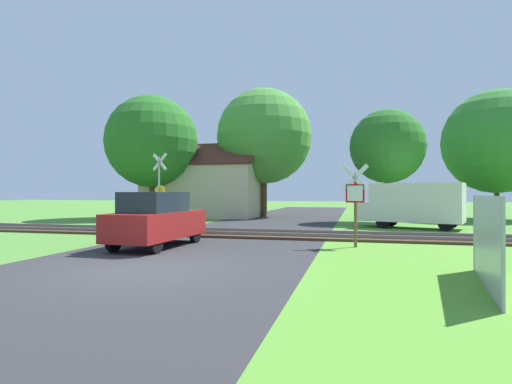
# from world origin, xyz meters

# --- Properties ---
(ground_plane) EXTENTS (160.00, 160.00, 0.00)m
(ground_plane) POSITION_xyz_m (0.00, 0.00, 0.00)
(ground_plane) COLOR #4C8433
(road_asphalt) EXTENTS (7.33, 80.00, 0.01)m
(road_asphalt) POSITION_xyz_m (0.00, 2.00, 0.00)
(road_asphalt) COLOR #2D2D30
(road_asphalt) RESTS_ON ground
(grass_verge) EXTENTS (6.00, 20.00, 0.01)m
(grass_verge) POSITION_xyz_m (6.67, -2.00, 0.00)
(grass_verge) COLOR #54912D
(grass_verge) RESTS_ON ground
(rail_track) EXTENTS (60.00, 2.60, 0.22)m
(rail_track) POSITION_xyz_m (0.00, 7.70, 0.06)
(rail_track) COLOR #422D1E
(rail_track) RESTS_ON ground
(stop_sign_near) EXTENTS (0.86, 0.23, 2.69)m
(stop_sign_near) POSITION_xyz_m (4.72, 5.04, 1.57)
(stop_sign_near) COLOR brown
(stop_sign_near) RESTS_ON ground
(crossing_sign_far) EXTENTS (0.86, 0.22, 3.77)m
(crossing_sign_far) POSITION_xyz_m (-4.89, 10.11, 2.08)
(crossing_sign_far) COLOR #9E9EA5
(crossing_sign_far) RESTS_ON ground
(house) EXTENTS (8.53, 5.38, 5.44)m
(house) POSITION_xyz_m (-6.24, 19.69, 2.05)
(house) COLOR #C6B293
(house) RESTS_ON ground
(tree_left) EXTENTS (6.39, 6.39, 8.56)m
(tree_left) POSITION_xyz_m (-9.08, 17.02, 5.36)
(tree_left) COLOR #513823
(tree_left) RESTS_ON ground
(tree_right) EXTENTS (4.43, 4.43, 6.78)m
(tree_right) POSITION_xyz_m (6.57, 16.87, 4.55)
(tree_right) COLOR #513823
(tree_right) RESTS_ON ground
(tree_far) EXTENTS (6.99, 6.99, 8.73)m
(tree_far) POSITION_xyz_m (13.98, 21.82, 5.23)
(tree_far) COLOR #513823
(tree_far) RESTS_ON ground
(tree_center) EXTENTS (7.15, 7.15, 9.61)m
(tree_center) POSITION_xyz_m (-1.96, 21.07, 6.03)
(tree_center) COLOR #513823
(tree_center) RESTS_ON ground
(mail_truck) EXTENTS (5.24, 3.35, 2.24)m
(mail_truck) POSITION_xyz_m (7.49, 12.92, 1.24)
(mail_truck) COLOR silver
(mail_truck) RESTS_ON ground
(parked_car) EXTENTS (1.78, 4.05, 1.78)m
(parked_car) POSITION_xyz_m (-1.53, 3.57, 0.89)
(parked_car) COLOR maroon
(parked_car) RESTS_ON ground
(fence_panel) EXTENTS (0.58, 3.48, 1.70)m
(fence_panel) POSITION_xyz_m (7.07, 0.00, 0.85)
(fence_panel) COLOR #9E9EA5
(fence_panel) RESTS_ON ground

